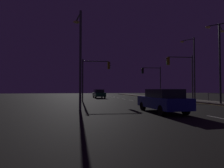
% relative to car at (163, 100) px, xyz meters
% --- Properties ---
extents(ground_plane, '(112.00, 112.00, 0.00)m').
position_rel_car_xyz_m(ground_plane, '(1.91, 9.69, -0.82)').
color(ground_plane, black).
rests_on(ground_plane, ground).
extents(sidewalk_right, '(2.90, 77.00, 0.14)m').
position_rel_car_xyz_m(sidewalk_right, '(9.60, 9.69, -0.75)').
color(sidewalk_right, gray).
rests_on(sidewalk_right, ground).
extents(lane_markings_center, '(0.14, 50.00, 0.01)m').
position_rel_car_xyz_m(lane_markings_center, '(1.91, 13.19, -0.82)').
color(lane_markings_center, silver).
rests_on(lane_markings_center, ground).
extents(lane_edge_line, '(0.14, 53.00, 0.01)m').
position_rel_car_xyz_m(lane_edge_line, '(7.90, 14.69, -0.82)').
color(lane_edge_line, gold).
rests_on(lane_edge_line, ground).
extents(car, '(1.95, 4.45, 1.57)m').
position_rel_car_xyz_m(car, '(0.00, 0.00, 0.00)').
color(car, navy).
rests_on(car, ground).
extents(car_oncoming, '(1.99, 4.47, 1.57)m').
position_rel_car_xyz_m(car_oncoming, '(-1.71, 21.31, 0.00)').
color(car_oncoming, '#14592D').
rests_on(car_oncoming, ground).
extents(traffic_light_near_left, '(3.53, 0.39, 5.42)m').
position_rel_car_xyz_m(traffic_light_near_left, '(7.12, 17.54, 3.11)').
color(traffic_light_near_left, '#38383D').
rests_on(traffic_light_near_left, sidewalk_right).
extents(traffic_light_far_center, '(3.70, 0.54, 5.52)m').
position_rel_car_xyz_m(traffic_light_far_center, '(-3.40, 12.04, 3.05)').
color(traffic_light_far_center, '#2D3033').
rests_on(traffic_light_far_center, ground).
extents(traffic_light_far_left, '(3.50, 0.49, 5.69)m').
position_rel_car_xyz_m(traffic_light_far_left, '(7.08, 8.75, 3.29)').
color(traffic_light_far_left, '#4C4C51').
rests_on(traffic_light_far_left, sidewalk_right).
extents(street_lamp_far_end, '(1.88, 1.51, 8.15)m').
position_rel_car_xyz_m(street_lamp_far_end, '(8.92, 4.66, 4.18)').
color(street_lamp_far_end, '#2D3033').
rests_on(street_lamp_far_end, sidewalk_right).
extents(street_lamp_mid_block, '(0.69, 1.95, 7.52)m').
position_rel_car_xyz_m(street_lamp_mid_block, '(-5.47, 2.71, 3.69)').
color(street_lamp_mid_block, '#4C4C51').
rests_on(street_lamp_mid_block, ground).
extents(street_lamp_across_street, '(1.29, 1.50, 8.16)m').
position_rel_car_xyz_m(street_lamp_across_street, '(9.04, 9.40, 4.14)').
color(street_lamp_across_street, '#38383D').
rests_on(street_lamp_across_street, sidewalk_right).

